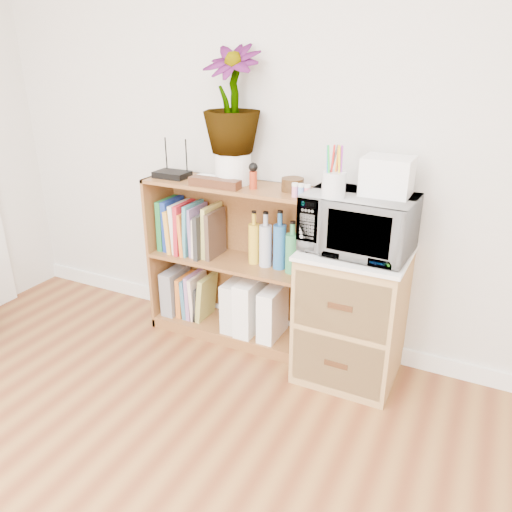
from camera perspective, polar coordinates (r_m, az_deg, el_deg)
The scene contains 21 objects.
skirting_board at distance 3.08m, azimuth 4.36°, elevation -8.34°, with size 4.00×0.02×0.10m, color white.
bookshelf at distance 2.91m, azimuth -2.84°, elevation -0.84°, with size 1.00×0.30×0.95m, color brown.
wicker_unit at distance 2.65m, azimuth 10.83°, elevation -6.74°, with size 0.50×0.45×0.70m, color #9E7542.
microwave at distance 2.44m, azimuth 11.63°, elevation 3.70°, with size 0.51×0.34×0.28m, color silver.
pen_cup at distance 2.31m, azimuth 8.86°, elevation 8.04°, with size 0.11×0.11×0.12m, color silver.
small_appliance at distance 2.40m, azimuth 14.78°, elevation 8.83°, with size 0.22×0.19×0.18m, color white.
router at distance 2.93m, azimuth -9.56°, elevation 9.18°, with size 0.19×0.13×0.04m, color black.
white_bowl at distance 2.80m, azimuth -6.01°, elevation 8.73°, with size 0.13×0.13×0.03m, color white.
plant_pot at distance 2.75m, azimuth -2.64°, elevation 10.01°, with size 0.20×0.20×0.17m, color white.
potted_plant at distance 2.70m, azimuth -2.78°, elevation 17.39°, with size 0.30×0.30×0.54m, color #326C2B.
trinket_box at distance 2.69m, azimuth -4.74°, elevation 8.33°, with size 0.29×0.07×0.05m, color #361C0E.
kokeshi_doll at distance 2.64m, azimuth -0.32°, elevation 8.67°, with size 0.04×0.04×0.09m, color #A02C13.
wooden_bowl at distance 2.60m, azimuth 4.21°, elevation 8.14°, with size 0.12×0.12×0.07m, color #331F0D.
paint_jars at distance 2.49m, azimuth 5.17°, elevation 7.28°, with size 0.11×0.04×0.06m, color pink.
file_box at distance 3.22m, azimuth -9.15°, elevation -3.84°, with size 0.09×0.23×0.29m, color gray.
magazine_holder_left at distance 3.00m, azimuth -2.26°, elevation -5.46°, with size 0.10×0.24×0.30m, color silver.
magazine_holder_mid at distance 2.95m, azimuth -0.63°, elevation -5.64°, with size 0.10×0.26×0.33m, color white.
magazine_holder_right at distance 2.90m, azimuth 1.93°, elevation -6.44°, with size 0.10×0.24×0.31m, color white.
cookbooks at distance 2.99m, azimuth -7.62°, elevation 3.09°, with size 0.37×0.20×0.31m.
liquor_bottles at distance 2.71m, azimuth 3.33°, elevation 1.25°, with size 0.47×0.07×0.32m.
lower_books at distance 3.15m, azimuth -6.86°, elevation -4.55°, with size 0.20×0.19×0.29m.
Camera 1 is at (0.97, -0.23, 1.63)m, focal length 35.00 mm.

